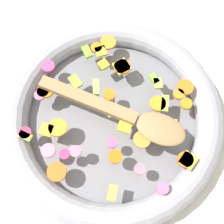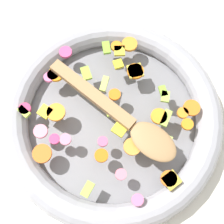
{
  "view_description": "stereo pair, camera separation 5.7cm",
  "coord_description": "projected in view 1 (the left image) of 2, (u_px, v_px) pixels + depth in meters",
  "views": [
    {
      "loc": [
        0.16,
        0.12,
        0.58
      ],
      "look_at": [
        0.0,
        0.0,
        0.05
      ],
      "focal_mm": 50.0,
      "sensor_mm": 36.0,
      "label": 1
    },
    {
      "loc": [
        0.12,
        0.16,
        0.58
      ],
      "look_at": [
        0.0,
        0.0,
        0.05
      ],
      "focal_mm": 50.0,
      "sensor_mm": 36.0,
      "label": 2
    }
  ],
  "objects": [
    {
      "name": "chopped_vegetables",
      "position": [
        110.0,
        110.0,
        0.57
      ],
      "size": [
        0.3,
        0.34,
        0.01
      ],
      "color": "orange",
      "rests_on": "skillet"
    },
    {
      "name": "ground_plane",
      "position": [
        112.0,
        121.0,
        0.61
      ],
      "size": [
        4.0,
        4.0,
        0.0
      ],
      "primitive_type": "plane",
      "color": "silver"
    },
    {
      "name": "wooden_spoon",
      "position": [
        127.0,
        116.0,
        0.55
      ],
      "size": [
        0.11,
        0.28,
        0.01
      ],
      "color": "#A87F51",
      "rests_on": "chopped_vegetables"
    },
    {
      "name": "skillet",
      "position": [
        112.0,
        117.0,
        0.59
      ],
      "size": [
        0.42,
        0.42,
        0.05
      ],
      "color": "slate",
      "rests_on": "ground_plane"
    }
  ]
}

